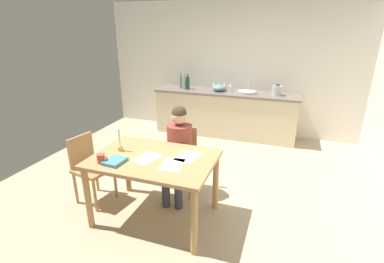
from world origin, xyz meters
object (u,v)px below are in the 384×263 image
(person_seated, at_px, (178,147))
(mixing_bowl, at_px, (219,88))
(sink_unit, at_px, (247,92))
(wine_glass_back_left, at_px, (219,84))
(chair_at_table, at_px, (182,156))
(book_magazine, at_px, (115,161))
(chair_side_empty, at_px, (90,166))
(candlestick, at_px, (120,145))
(bottle_wine_red, at_px, (188,83))
(coffee_mug, at_px, (101,158))
(bottle_vinegar, at_px, (185,83))
(dining_table, at_px, (154,166))
(wine_glass_by_kettle, at_px, (225,85))
(wine_glass_near_sink, at_px, (230,85))
(wine_glass_back_right, at_px, (214,84))
(bottle_oil, at_px, (181,82))
(stovetop_kettle, at_px, (277,90))

(person_seated, bearing_deg, mixing_bowl, 92.11)
(sink_unit, distance_m, wine_glass_back_left, 0.62)
(person_seated, bearing_deg, sink_unit, 78.98)
(chair_at_table, distance_m, book_magazine, 1.06)
(chair_side_empty, relative_size, candlestick, 3.18)
(wine_glass_back_left, bearing_deg, bottle_wine_red, -163.41)
(mixing_bowl, relative_size, wine_glass_back_left, 1.77)
(coffee_mug, bearing_deg, bottle_vinegar, 95.08)
(bottle_vinegar, bearing_deg, wine_glass_back_left, 15.82)
(bottle_vinegar, bearing_deg, bottle_wine_red, 8.42)
(dining_table, xyz_separation_m, bottle_vinegar, (-0.73, 2.90, 0.37))
(bottle_wine_red, distance_m, wine_glass_by_kettle, 0.75)
(wine_glass_near_sink, height_order, wine_glass_back_right, same)
(book_magazine, bearing_deg, person_seated, 68.00)
(wine_glass_near_sink, bearing_deg, wine_glass_by_kettle, 180.00)
(person_seated, height_order, wine_glass_near_sink, person_seated)
(bottle_vinegar, height_order, mixing_bowl, bottle_vinegar)
(wine_glass_by_kettle, bearing_deg, book_magazine, -96.52)
(sink_unit, bearing_deg, wine_glass_by_kettle, 162.93)
(candlestick, bearing_deg, wine_glass_near_sink, 78.77)
(chair_side_empty, distance_m, candlestick, 0.62)
(sink_unit, relative_size, mixing_bowl, 1.32)
(sink_unit, bearing_deg, chair_at_table, -102.08)
(sink_unit, xyz_separation_m, bottle_oil, (-1.39, 0.03, 0.11))
(dining_table, xyz_separation_m, wine_glass_by_kettle, (0.06, 3.09, 0.35))
(coffee_mug, height_order, wine_glass_back_right, wine_glass_back_right)
(person_seated, height_order, mixing_bowl, person_seated)
(chair_at_table, xyz_separation_m, coffee_mug, (-0.50, -1.00, 0.34))
(dining_table, relative_size, chair_at_table, 1.55)
(dining_table, bearing_deg, wine_glass_back_right, 93.03)
(bottle_wine_red, bearing_deg, bottle_oil, 159.14)
(dining_table, xyz_separation_m, bottle_oil, (-0.85, 2.98, 0.37))
(coffee_mug, height_order, stovetop_kettle, stovetop_kettle)
(book_magazine, bearing_deg, coffee_mug, -155.28)
(bottle_vinegar, bearing_deg, sink_unit, 2.02)
(person_seated, relative_size, chair_side_empty, 1.40)
(stovetop_kettle, height_order, wine_glass_by_kettle, stovetop_kettle)
(book_magazine, relative_size, sink_unit, 0.63)
(chair_side_empty, distance_m, stovetop_kettle, 3.55)
(dining_table, height_order, sink_unit, sink_unit)
(bottle_wine_red, bearing_deg, wine_glass_back_left, 16.59)
(bottle_oil, distance_m, stovetop_kettle, 1.95)
(dining_table, height_order, wine_glass_back_right, wine_glass_back_right)
(bottle_vinegar, xyz_separation_m, wine_glass_back_right, (0.57, 0.19, -0.03))
(person_seated, distance_m, stovetop_kettle, 2.62)
(mixing_bowl, xyz_separation_m, wine_glass_back_left, (-0.04, 0.13, 0.05))
(person_seated, bearing_deg, wine_glass_back_right, 95.22)
(sink_unit, bearing_deg, dining_table, -100.30)
(candlestick, distance_m, book_magazine, 0.31)
(wine_glass_back_right, bearing_deg, wine_glass_back_left, 0.00)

